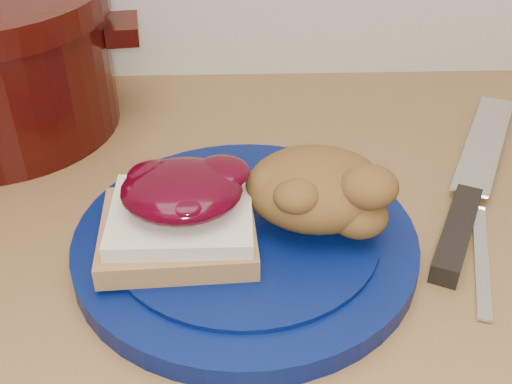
{
  "coord_description": "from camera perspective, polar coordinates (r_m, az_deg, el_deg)",
  "views": [
    {
      "loc": [
        0.03,
        1.0,
        1.27
      ],
      "look_at": [
        0.04,
        1.45,
        0.95
      ],
      "focal_mm": 45.0,
      "sensor_mm": 36.0,
      "label": 1
    }
  ],
  "objects": [
    {
      "name": "plate",
      "position": [
        0.57,
        -0.94,
        -4.47
      ],
      "size": [
        0.32,
        0.32,
        0.02
      ],
      "primitive_type": "cylinder",
      "rotation": [
        0.0,
        0.0,
        -0.05
      ],
      "color": "#041043",
      "rests_on": "wood_countertop"
    },
    {
      "name": "sandwich",
      "position": [
        0.54,
        -6.75,
        -1.8
      ],
      "size": [
        0.13,
        0.12,
        0.06
      ],
      "rotation": [
        0.0,
        0.0,
        -0.05
      ],
      "color": "olive",
      "rests_on": "plate"
    },
    {
      "name": "stuffing_mound",
      "position": [
        0.56,
        5.38,
        0.35
      ],
      "size": [
        0.13,
        0.11,
        0.06
      ],
      "primitive_type": "ellipsoid",
      "rotation": [
        0.0,
        0.0,
        -0.05
      ],
      "color": "brown",
      "rests_on": "plate"
    },
    {
      "name": "chef_knife",
      "position": [
        0.64,
        18.14,
        -1.06
      ],
      "size": [
        0.18,
        0.32,
        0.02
      ],
      "rotation": [
        0.0,
        0.0,
        1.11
      ],
      "color": "black",
      "rests_on": "wood_countertop"
    },
    {
      "name": "butter_knife",
      "position": [
        0.6,
        19.4,
        -5.55
      ],
      "size": [
        0.05,
        0.15,
        0.0
      ],
      "primitive_type": "cube",
      "rotation": [
        0.0,
        0.0,
        1.3
      ],
      "color": "silver",
      "rests_on": "wood_countertop"
    }
  ]
}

